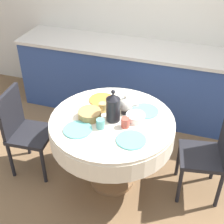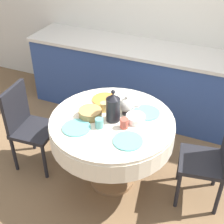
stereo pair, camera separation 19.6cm
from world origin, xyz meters
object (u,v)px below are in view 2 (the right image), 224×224
Objects in this scene: chair_right at (27,123)px; teapot at (127,105)px; coffee_carafe at (113,107)px; chair_left at (212,158)px.

teapot is (0.98, 0.22, 0.34)m from chair_right.
coffee_carafe is at bearing -114.31° from teapot.
teapot reaches higher than chair_right.
chair_right is at bearing 87.22° from chair_left.
chair_right is 2.98× the size of coffee_carafe.
chair_left is at bearing 0.48° from teapot.
teapot is at bearing 98.33° from chair_right.
chair_right is 4.81× the size of teapot.
chair_right is 1.00m from coffee_carafe.
chair_left is 1.81m from chair_right.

